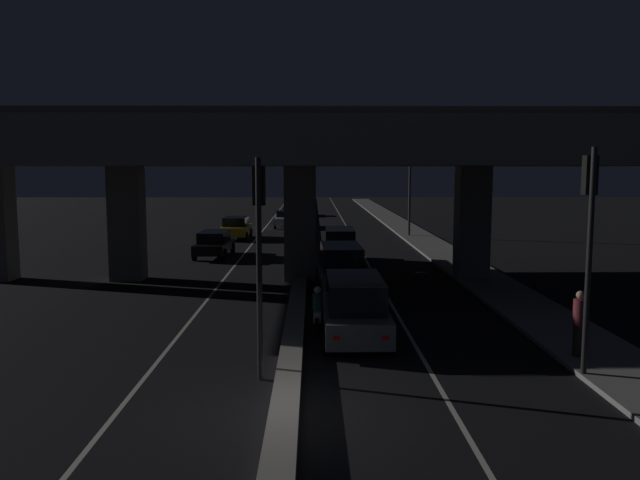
{
  "coord_description": "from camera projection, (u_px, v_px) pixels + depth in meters",
  "views": [
    {
      "loc": [
        0.59,
        -12.7,
        5.2
      ],
      "look_at": [
        0.95,
        18.24,
        1.63
      ],
      "focal_mm": 35.0,
      "sensor_mm": 36.0,
      "label": 1
    }
  ],
  "objects": [
    {
      "name": "ground_plane",
      "position": [
        285.0,
        415.0,
        13.21
      ],
      "size": [
        200.0,
        200.0,
        0.0
      ],
      "primitive_type": "plane",
      "color": "black"
    },
    {
      "name": "lane_line_left_inner",
      "position": [
        258.0,
        236.0,
        47.93
      ],
      "size": [
        0.12,
        126.0,
        0.0
      ],
      "primitive_type": "cube",
      "color": "beige",
      "rests_on": "ground_plane"
    },
    {
      "name": "lane_line_right_inner",
      "position": [
        352.0,
        236.0,
        48.01
      ],
      "size": [
        0.12,
        126.0,
        0.0
      ],
      "primitive_type": "cube",
      "color": "beige",
      "rests_on": "ground_plane"
    },
    {
      "name": "median_divider",
      "position": [
        305.0,
        234.0,
        47.95
      ],
      "size": [
        0.62,
        126.0,
        0.32
      ],
      "primitive_type": "cube",
      "color": "gray",
      "rests_on": "ground_plane"
    },
    {
      "name": "sidewalk_right",
      "position": [
        433.0,
        246.0,
        41.11
      ],
      "size": [
        2.61,
        126.0,
        0.13
      ],
      "primitive_type": "cube",
      "color": "gray",
      "rests_on": "ground_plane"
    },
    {
      "name": "elevated_overpass",
      "position": [
        296.0,
        149.0,
        28.64
      ],
      "size": [
        32.08,
        13.91,
        8.02
      ],
      "color": "gray",
      "rests_on": "ground_plane"
    },
    {
      "name": "traffic_light_left_of_median",
      "position": [
        259.0,
        230.0,
        15.07
      ],
      "size": [
        0.3,
        0.49,
        5.46
      ],
      "color": "black",
      "rests_on": "ground_plane"
    },
    {
      "name": "traffic_light_right_of_median",
      "position": [
        589.0,
        223.0,
        15.14
      ],
      "size": [
        0.3,
        0.49,
        5.71
      ],
      "color": "black",
      "rests_on": "ground_plane"
    },
    {
      "name": "street_lamp",
      "position": [
        406.0,
        170.0,
        46.76
      ],
      "size": [
        2.47,
        0.32,
        8.59
      ],
      "color": "#2D2D30",
      "rests_on": "ground_plane"
    },
    {
      "name": "car_grey_lead",
      "position": [
        355.0,
        307.0,
        18.9
      ],
      "size": [
        2.05,
        4.62,
        1.91
      ],
      "rotation": [
        0.0,
        0.0,
        1.58
      ],
      "color": "#515459",
      "rests_on": "ground_plane"
    },
    {
      "name": "car_grey_second",
      "position": [
        341.0,
        266.0,
        26.96
      ],
      "size": [
        2.16,
        4.72,
        1.89
      ],
      "rotation": [
        0.0,
        0.0,
        1.6
      ],
      "color": "#515459",
      "rests_on": "ground_plane"
    },
    {
      "name": "car_silver_third",
      "position": [
        340.0,
        245.0,
        34.34
      ],
      "size": [
        1.99,
        4.81,
        1.9
      ],
      "rotation": [
        0.0,
        0.0,
        1.55
      ],
      "color": "gray",
      "rests_on": "ground_plane"
    },
    {
      "name": "car_black_lead_oncoming",
      "position": [
        214.0,
        243.0,
        36.59
      ],
      "size": [
        1.99,
        4.66,
        1.53
      ],
      "rotation": [
        0.0,
        0.0,
        -1.6
      ],
      "color": "black",
      "rests_on": "ground_plane"
    },
    {
      "name": "car_taxi_yellow_second_oncoming",
      "position": [
        236.0,
        227.0,
        46.06
      ],
      "size": [
        2.08,
        4.21,
        1.61
      ],
      "rotation": [
        0.0,
        0.0,
        -1.59
      ],
      "color": "gold",
      "rests_on": "ground_plane"
    },
    {
      "name": "car_white_third_oncoming",
      "position": [
        286.0,
        219.0,
        54.98
      ],
      "size": [
        2.15,
        4.47,
        1.47
      ],
      "rotation": [
        0.0,
        0.0,
        -1.54
      ],
      "color": "silver",
      "rests_on": "ground_plane"
    },
    {
      "name": "car_dark_blue_fourth_oncoming",
      "position": [
        292.0,
        209.0,
        68.86
      ],
      "size": [
        1.94,
        4.29,
        1.41
      ],
      "rotation": [
        0.0,
        0.0,
        -1.56
      ],
      "color": "#141938",
      "rests_on": "ground_plane"
    },
    {
      "name": "motorcycle_white_filtering_near",
      "position": [
        318.0,
        312.0,
        20.02
      ],
      "size": [
        0.34,
        1.75,
        1.44
      ],
      "rotation": [
        0.0,
        0.0,
        1.51
      ],
      "color": "black",
      "rests_on": "ground_plane"
    },
    {
      "name": "motorcycle_red_filtering_mid",
      "position": [
        320.0,
        269.0,
        28.39
      ],
      "size": [
        0.33,
        1.98,
        1.5
      ],
      "rotation": [
        0.0,
        0.0,
        1.54
      ],
      "color": "black",
      "rests_on": "ground_plane"
    },
    {
      "name": "pedestrian_on_sidewalk",
      "position": [
        579.0,
        323.0,
        16.8
      ],
      "size": [
        0.35,
        0.35,
        1.79
      ],
      "color": "#2D261E",
      "rests_on": "sidewalk_right"
    }
  ]
}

